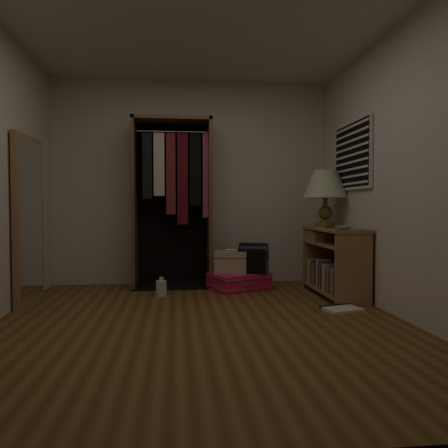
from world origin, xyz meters
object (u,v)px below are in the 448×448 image
at_px(pink_suitcase, 239,281).
at_px(train_case, 231,261).
at_px(floor_mirror, 29,220).
at_px(open_wardrobe, 175,189).
at_px(black_bag, 254,257).
at_px(table_lamp, 325,186).
at_px(white_jug, 161,288).
at_px(console_bookshelf, 333,260).

relative_size(pink_suitcase, train_case, 1.88).
bearing_deg(floor_mirror, pink_suitcase, 11.34).
bearing_deg(open_wardrobe, black_bag, -19.68).
bearing_deg(open_wardrobe, table_lamp, -14.28).
xyz_separation_m(open_wardrobe, pink_suitcase, (0.75, -0.32, -1.10)).
height_order(pink_suitcase, white_jug, white_jug).
distance_m(pink_suitcase, black_bag, 0.33).
xyz_separation_m(floor_mirror, pink_suitcase, (2.24, 0.45, -0.75)).
distance_m(floor_mirror, black_bag, 2.49).
distance_m(open_wardrobe, black_bag, 1.28).
bearing_deg(black_bag, train_case, -173.40).
bearing_deg(black_bag, table_lamp, 13.72).
bearing_deg(open_wardrobe, train_case, -21.43).
bearing_deg(floor_mirror, train_case, 13.43).
relative_size(open_wardrobe, train_case, 4.85).
bearing_deg(console_bookshelf, train_case, 156.39).
bearing_deg(open_wardrobe, console_bookshelf, -22.80).
height_order(open_wardrobe, black_bag, open_wardrobe).
distance_m(pink_suitcase, table_lamp, 1.52).
bearing_deg(table_lamp, console_bookshelf, -90.82).
bearing_deg(train_case, open_wardrobe, 168.95).
bearing_deg(console_bookshelf, table_lamp, 89.18).
height_order(open_wardrobe, train_case, open_wardrobe).
xyz_separation_m(console_bookshelf, pink_suitcase, (-1.00, 0.41, -0.29)).
relative_size(train_case, table_lamp, 0.64).
bearing_deg(white_jug, table_lamp, 4.30).
bearing_deg(train_case, white_jug, -147.47).
relative_size(black_bag, table_lamp, 0.58).
relative_size(pink_suitcase, black_bag, 2.06).
bearing_deg(table_lamp, floor_mirror, -174.28).
distance_m(train_case, black_bag, 0.28).
bearing_deg(open_wardrobe, pink_suitcase, -23.35).
bearing_deg(table_lamp, pink_suitcase, 172.99).
bearing_deg(floor_mirror, open_wardrobe, 27.37).
relative_size(floor_mirror, pink_suitcase, 2.15).
xyz_separation_m(open_wardrobe, white_jug, (-0.16, -0.59, -1.12)).
relative_size(black_bag, white_jug, 1.84).
distance_m(console_bookshelf, white_jug, 1.94).
bearing_deg(white_jug, black_bag, 13.60).
distance_m(console_bookshelf, black_bag, 0.92).
bearing_deg(console_bookshelf, open_wardrobe, 157.20).
bearing_deg(console_bookshelf, white_jug, 175.64).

